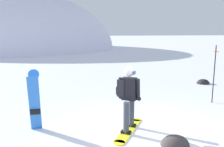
{
  "coord_description": "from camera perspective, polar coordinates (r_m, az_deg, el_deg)",
  "views": [
    {
      "loc": [
        -1.95,
        -5.3,
        2.57
      ],
      "look_at": [
        -0.12,
        3.3,
        1.0
      ],
      "focal_mm": 37.47,
      "sensor_mm": 36.0,
      "label": 1
    }
  ],
  "objects": [
    {
      "name": "rock_dark",
      "position": [
        5.8,
        15.1,
        -16.54
      ],
      "size": [
        0.67,
        0.57,
        0.47
      ],
      "color": "#383333",
      "rests_on": "ground"
    },
    {
      "name": "spare_snowboard",
      "position": [
        6.38,
        -18.38,
        -6.28
      ],
      "size": [
        0.28,
        0.36,
        1.63
      ],
      "color": "blue",
      "rests_on": "ground"
    },
    {
      "name": "rock_mid",
      "position": [
        12.64,
        21.32,
        -2.31
      ],
      "size": [
        0.66,
        0.56,
        0.46
      ],
      "color": "#282628",
      "rests_on": "ground"
    },
    {
      "name": "snowboarder_main",
      "position": [
        6.08,
        3.94,
        -5.68
      ],
      "size": [
        1.13,
        1.59,
        1.71
      ],
      "color": "yellow",
      "rests_on": "ground"
    },
    {
      "name": "ridge_peak_main",
      "position": [
        39.2,
        -22.79,
        5.6
      ],
      "size": [
        30.56,
        27.51,
        17.23
      ],
      "color": "white",
      "rests_on": "ground"
    },
    {
      "name": "piste_marker_near",
      "position": [
        9.19,
        23.7,
        0.79
      ],
      "size": [
        0.2,
        0.2,
        2.14
      ],
      "color": "black",
      "rests_on": "ground"
    },
    {
      "name": "ground_plane",
      "position": [
        6.21,
        7.68,
        -14.45
      ],
      "size": [
        300.0,
        300.0,
        0.0
      ],
      "primitive_type": "plane",
      "color": "white"
    }
  ]
}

